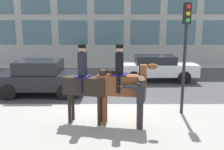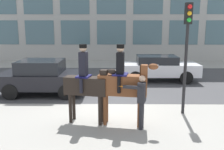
# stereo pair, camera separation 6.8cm
# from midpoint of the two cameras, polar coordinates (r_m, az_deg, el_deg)

# --- Properties ---
(ground_plane) EXTENTS (80.00, 80.00, 0.00)m
(ground_plane) POSITION_cam_midpoint_polar(r_m,az_deg,el_deg) (9.83, -1.04, -7.56)
(ground_plane) COLOR #9E9B93
(road_surface) EXTENTS (25.11, 8.50, 0.01)m
(road_surface) POSITION_cam_midpoint_polar(r_m,az_deg,el_deg) (14.40, -0.47, -1.33)
(road_surface) COLOR #444447
(road_surface) RESTS_ON ground_plane
(mounted_horse_lead) EXTENTS (1.78, 0.72, 2.60)m
(mounted_horse_lead) POSITION_cam_midpoint_polar(r_m,az_deg,el_deg) (8.14, -5.58, -1.93)
(mounted_horse_lead) COLOR black
(mounted_horse_lead) RESTS_ON ground_plane
(mounted_horse_companion) EXTENTS (1.95, 0.68, 2.61)m
(mounted_horse_companion) POSITION_cam_midpoint_polar(r_m,az_deg,el_deg) (7.92, 2.92, -1.88)
(mounted_horse_companion) COLOR brown
(mounted_horse_companion) RESTS_ON ground_plane
(pedestrian_bystander) EXTENTS (0.90, 0.44, 1.70)m
(pedestrian_bystander) POSITION_cam_midpoint_polar(r_m,az_deg,el_deg) (7.74, 6.97, -5.19)
(pedestrian_bystander) COLOR #232328
(pedestrian_bystander) RESTS_ON ground_plane
(street_car_near_lane) EXTENTS (3.93, 2.04, 1.60)m
(street_car_near_lane) POSITION_cam_midpoint_polar(r_m,az_deg,el_deg) (11.98, -15.32, -0.39)
(street_car_near_lane) COLOR black
(street_car_near_lane) RESTS_ON ground_plane
(street_car_far_lane) EXTENTS (4.43, 1.79, 1.46)m
(street_car_far_lane) POSITION_cam_midpoint_polar(r_m,az_deg,el_deg) (14.47, 10.62, 1.70)
(street_car_far_lane) COLOR silver
(street_car_far_lane) RESTS_ON ground_plane
(traffic_light) EXTENTS (0.24, 0.29, 3.93)m
(traffic_light) POSITION_cam_midpoint_polar(r_m,az_deg,el_deg) (9.11, 16.97, 7.43)
(traffic_light) COLOR black
(traffic_light) RESTS_ON ground_plane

